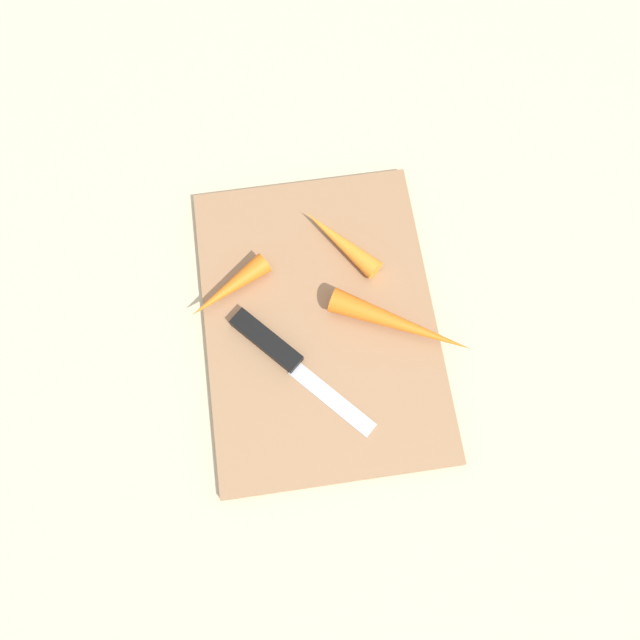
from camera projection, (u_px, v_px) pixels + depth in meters
ground_plane at (320, 323)px, 0.70m from camera, size 1.40×1.40×0.00m
cutting_board at (320, 322)px, 0.70m from camera, size 0.36×0.26×0.01m
knife at (275, 348)px, 0.68m from camera, size 0.16×0.15×0.01m
carrot_shortest at (229, 288)px, 0.69m from camera, size 0.07×0.10×0.02m
carrot_longest at (401, 324)px, 0.68m from camera, size 0.10×0.16×0.03m
carrot_medium at (340, 241)px, 0.71m from camera, size 0.10×0.09×0.02m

